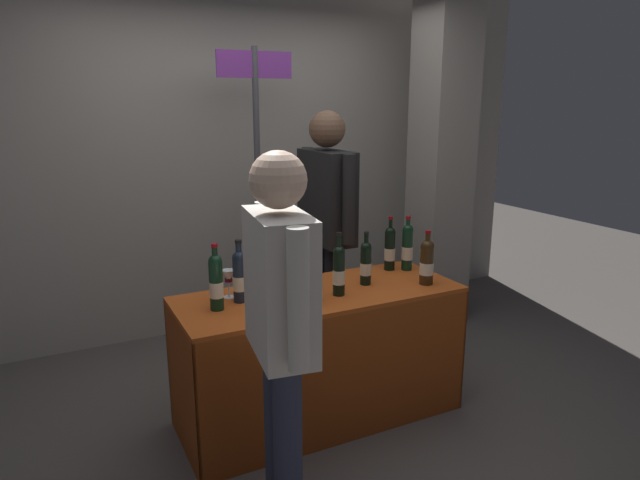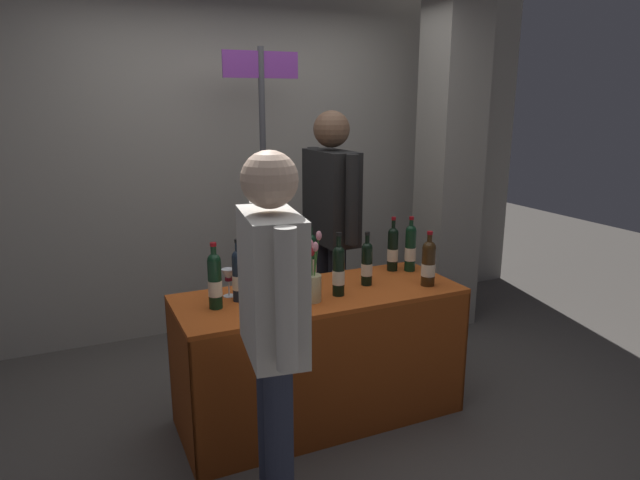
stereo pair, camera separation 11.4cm
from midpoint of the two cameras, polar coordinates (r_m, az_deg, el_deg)
name	(u,v)px [view 2 (the right image)]	position (r m, az deg, el deg)	size (l,w,h in m)	color
ground_plane	(320,415)	(3.48, 0.99, -17.36)	(12.00, 12.00, 0.00)	#514C47
back_partition	(232,130)	(4.53, -8.17, 11.02)	(5.60, 0.12, 3.17)	#9E998E
concrete_pillar	(452,116)	(4.60, 13.97, 12.14)	(0.39, 0.39, 3.38)	gray
tasting_table	(320,334)	(3.24, 1.02, -9.47)	(1.60, 0.62, 0.77)	#B74C19
featured_wine_bottle	(265,289)	(2.80, -4.43, -4.97)	(0.08, 0.08, 0.33)	#38230F
display_bottle_0	(215,280)	(2.90, -9.49, -4.06)	(0.07, 0.07, 0.35)	black
display_bottle_1	(367,263)	(3.25, 5.79, -2.33)	(0.07, 0.07, 0.31)	black
display_bottle_2	(393,248)	(3.53, 8.32, -0.86)	(0.07, 0.07, 0.34)	black
display_bottle_3	(239,274)	(3.00, -7.16, -3.49)	(0.07, 0.07, 0.34)	#192333
display_bottle_4	(429,263)	(3.29, 11.94, -2.26)	(0.08, 0.08, 0.32)	#38230F
display_bottle_5	(310,258)	(3.26, 0.03, -1.82)	(0.07, 0.07, 0.35)	black
display_bottle_6	(339,270)	(3.06, 2.97, -3.04)	(0.07, 0.07, 0.35)	black
display_bottle_7	(286,286)	(2.84, -2.30, -4.70)	(0.08, 0.08, 0.31)	#192333
display_bottle_8	(410,247)	(3.54, 10.08, -0.75)	(0.07, 0.07, 0.35)	black
wine_glass_near_vendor	(228,276)	(3.08, -8.22, -3.68)	(0.07, 0.07, 0.15)	silver
flower_vase	(312,281)	(2.98, 0.30, -4.20)	(0.12, 0.10, 0.37)	tan
vendor_presenter	(331,214)	(3.79, 2.00, 2.67)	(0.24, 0.64, 1.75)	black
taster_foreground_right	(272,313)	(2.28, -3.40, -7.45)	(0.27, 0.59, 1.63)	#2D3347
booth_signpost	(263,167)	(4.08, -4.96, 7.44)	(0.54, 0.04, 2.17)	#47474C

